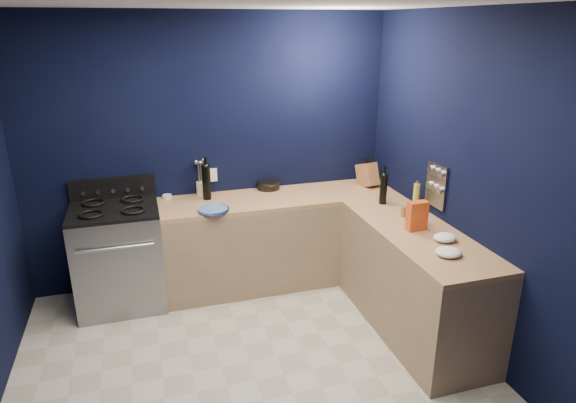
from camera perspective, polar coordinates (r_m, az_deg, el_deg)
name	(u,v)px	position (r m, az deg, el deg)	size (l,w,h in m)	color
floor	(256,381)	(3.93, -3.68, -19.73)	(3.50, 3.50, 0.02)	#B0AA99
wall_back	(211,153)	(4.92, -8.77, 5.53)	(3.50, 0.02, 2.60)	black
wall_right	(482,191)	(4.00, 21.21, 1.11)	(0.02, 3.50, 2.60)	black
wall_front	(369,400)	(1.81, 9.25, -21.45)	(3.50, 0.02, 2.60)	black
cab_back	(280,241)	(5.02, -0.89, -4.47)	(2.30, 0.63, 0.86)	#917659
top_back	(280,198)	(4.85, -0.92, 0.38)	(2.30, 0.63, 0.04)	brown
cab_right	(414,283)	(4.38, 14.11, -8.96)	(0.63, 1.67, 0.86)	#917659
top_right	(418,233)	(4.18, 14.62, -3.53)	(0.63, 1.67, 0.04)	brown
gas_range	(119,258)	(4.84, -18.63, -6.13)	(0.76, 0.66, 0.92)	gray
oven_door	(119,275)	(4.56, -18.68, -7.91)	(0.59, 0.02, 0.42)	black
cooktop	(113,209)	(4.66, -19.26, -0.86)	(0.76, 0.66, 0.03)	black
backguard	(113,188)	(4.91, -19.31, 1.47)	(0.76, 0.06, 0.20)	black
spice_panel	(436,185)	(4.45, 16.53, 1.80)	(0.02, 0.28, 0.38)	gray
wall_outlet	(212,175)	(4.95, -8.60, 3.01)	(0.09, 0.02, 0.13)	white
plate_stack	(213,210)	(4.49, -8.50, -0.97)	(0.26, 0.26, 0.03)	teal
ramekin	(167,197)	(4.92, -13.60, 0.55)	(0.09, 0.09, 0.03)	white
utensil_crock	(202,188)	(4.93, -9.76, 1.48)	(0.11, 0.11, 0.13)	#F0E7C0
wine_bottle_back	(206,183)	(4.78, -9.26, 2.13)	(0.08, 0.08, 0.33)	black
lemon_basket	(269,185)	(5.05, -2.23, 1.93)	(0.23, 0.23, 0.09)	black
knife_block	(367,175)	(5.20, 9.02, 3.04)	(0.13, 0.21, 0.23)	brown
wine_bottle_right	(383,189)	(4.69, 10.80, 1.36)	(0.07, 0.07, 0.28)	black
oil_bottle	(416,197)	(4.59, 14.38, 0.51)	(0.06, 0.06, 0.25)	#A2AF34
spice_jar_near	(403,212)	(4.43, 12.97, -1.12)	(0.04, 0.04, 0.09)	olive
spice_jar_far	(423,219)	(4.33, 15.14, -1.93)	(0.04, 0.04, 0.08)	olive
crouton_bag	(417,216)	(4.15, 14.47, -1.60)	(0.16, 0.08, 0.24)	red
towel_front	(445,238)	(4.03, 17.42, -3.94)	(0.18, 0.15, 0.06)	white
towel_end	(448,252)	(3.80, 17.78, -5.51)	(0.19, 0.17, 0.06)	white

